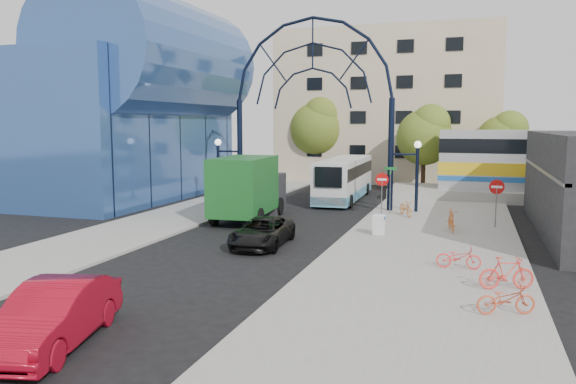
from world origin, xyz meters
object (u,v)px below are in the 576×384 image
(bike_far_a, at_px, (459,257))
(green_truck, at_px, (249,188))
(bike_near_b, at_px, (451,220))
(bike_far_c, at_px, (506,299))
(tree_north_b, at_px, (319,126))
(city_bus, at_px, (344,178))
(sandwich_board, at_px, (379,223))
(black_suv, at_px, (262,232))
(stop_sign, at_px, (382,183))
(gateway_arch, at_px, (313,74))
(do_not_enter_sign, at_px, (497,192))
(red_sedan, at_px, (53,315))
(tree_north_c, at_px, (504,138))
(tree_north_a, at_px, (426,134))
(street_name_sign, at_px, (390,180))
(bike_far_b, at_px, (507,273))
(bike_near_a, at_px, (406,208))

(bike_far_a, bearing_deg, green_truck, 52.50)
(bike_near_b, bearing_deg, bike_far_c, -90.73)
(tree_north_b, bearing_deg, city_bus, -66.01)
(sandwich_board, bearing_deg, black_suv, -143.56)
(green_truck, xyz_separation_m, bike_far_c, (13.03, -12.94, -1.25))
(stop_sign, distance_m, bike_far_a, 12.29)
(gateway_arch, height_order, tree_north_b, gateway_arch)
(do_not_enter_sign, xyz_separation_m, red_sedan, (-10.89, -19.72, -1.19))
(tree_north_c, distance_m, bike_far_a, 27.61)
(tree_north_b, xyz_separation_m, green_truck, (1.63, -21.12, -3.46))
(bike_far_a, bearing_deg, tree_north_a, 4.74)
(street_name_sign, distance_m, black_suv, 11.03)
(do_not_enter_sign, xyz_separation_m, green_truck, (-13.24, -1.20, -0.17))
(tree_north_a, xyz_separation_m, bike_far_c, (4.67, -30.06, -4.05))
(tree_north_a, xyz_separation_m, red_sedan, (-6.02, -35.65, -3.82))
(tree_north_b, bearing_deg, black_suv, -80.03)
(bike_far_a, bearing_deg, bike_far_b, -148.65)
(stop_sign, bearing_deg, gateway_arch, 157.37)
(sandwich_board, xyz_separation_m, bike_far_a, (3.80, -5.28, -0.20))
(black_suv, xyz_separation_m, bike_far_c, (9.86, -6.67, -0.07))
(city_bus, bearing_deg, bike_far_c, -68.75)
(tree_north_c, height_order, city_bus, tree_north_c)
(black_suv, bearing_deg, gateway_arch, 91.53)
(sandwich_board, xyz_separation_m, city_bus, (-4.55, 12.87, 0.80))
(red_sedan, relative_size, bike_far_a, 2.97)
(city_bus, height_order, bike_near_b, city_bus)
(tree_north_a, relative_size, bike_far_c, 4.19)
(street_name_sign, xyz_separation_m, tree_north_a, (0.92, 13.33, 2.48))
(do_not_enter_sign, relative_size, green_truck, 0.34)
(do_not_enter_sign, distance_m, bike_far_b, 11.64)
(gateway_arch, relative_size, red_sedan, 2.86)
(red_sedan, height_order, bike_near_b, red_sedan)
(city_bus, height_order, bike_near_a, city_bus)
(city_bus, bearing_deg, do_not_enter_sign, -43.37)
(stop_sign, height_order, city_bus, city_bus)
(gateway_arch, relative_size, street_name_sign, 4.87)
(city_bus, xyz_separation_m, bike_near_a, (5.12, -6.62, -0.95))
(tree_north_c, relative_size, city_bus, 0.60)
(city_bus, bearing_deg, bike_near_a, -53.99)
(street_name_sign, distance_m, tree_north_b, 19.81)
(sandwich_board, bearing_deg, tree_north_a, 88.50)
(city_bus, bearing_deg, bike_near_b, -55.43)
(bike_near_a, bearing_deg, stop_sign, 162.07)
(bike_near_a, distance_m, bike_far_b, 14.59)
(bike_far_a, bearing_deg, bike_near_b, 1.43)
(street_name_sign, xyz_separation_m, bike_near_b, (3.67, -4.39, -1.45))
(street_name_sign, relative_size, red_sedan, 0.59)
(street_name_sign, distance_m, bike_near_b, 5.90)
(bike_near_a, height_order, bike_far_a, bike_near_a)
(do_not_enter_sign, bearing_deg, bike_near_a, 155.24)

